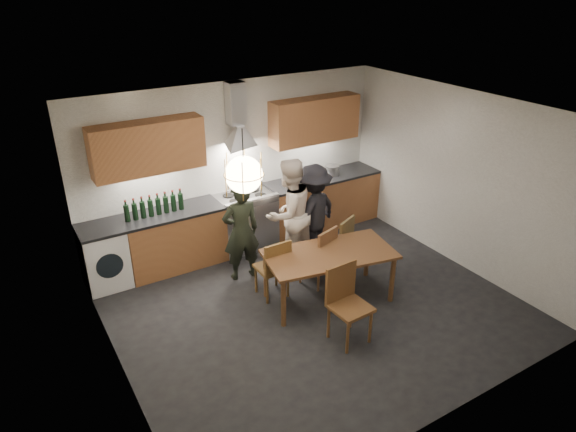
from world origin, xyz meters
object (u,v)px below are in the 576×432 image
person_mid (289,214)px  mixing_bowl (304,180)px  stock_pot (332,171)px  person_left (241,231)px  chair_front (346,298)px  person_right (313,212)px  chair_back_left (275,265)px  dining_table (329,258)px  wine_bottles (154,205)px

person_mid → mixing_bowl: (0.77, 0.78, 0.10)m
person_mid → stock_pot: 1.60m
person_left → stock_pot: 2.29m
chair_front → person_mid: size_ratio=0.58×
chair_front → person_left: (-0.44, 1.85, 0.19)m
stock_pot → person_left: bearing=-159.6°
person_mid → person_right: bearing=168.0°
chair_back_left → person_right: 1.28m
chair_back_left → mixing_bowl: mixing_bowl is taller
chair_front → person_left: size_ratio=0.65×
dining_table → person_right: person_right is taller
person_right → mixing_bowl: (0.34, 0.78, 0.19)m
person_mid → chair_back_left: bearing=34.3°
person_left → person_right: size_ratio=0.98×
person_mid → mixing_bowl: 1.10m
person_mid → mixing_bowl: size_ratio=5.01×
chair_front → person_mid: 1.88m
dining_table → mixing_bowl: size_ratio=5.45×
chair_front → wine_bottles: bearing=114.5°
chair_front → person_right: size_ratio=0.64×
person_mid → stock_pot: bearing=-161.3°
mixing_bowl → stock_pot: stock_pot is taller
chair_back_left → person_mid: size_ratio=0.52×
person_mid → chair_front: bearing=67.5°
chair_front → person_right: 1.99m
chair_back_left → person_mid: bearing=-133.2°
chair_back_left → mixing_bowl: (1.40, 1.46, 0.44)m
chair_front → person_right: person_right is taller
chair_back_left → chair_front: chair_front is taller
person_right → mixing_bowl: 0.87m
person_left → stock_pot: person_left is taller
person_left → wine_bottles: person_left is taller
person_left → person_mid: (0.77, -0.03, 0.10)m
person_mid → person_right: (0.43, 0.00, -0.08)m
dining_table → person_mid: person_mid is taller
chair_front → person_mid: bearing=76.8°
dining_table → person_mid: (0.03, 1.08, 0.21)m
mixing_bowl → person_right: bearing=-113.6°
dining_table → stock_pot: size_ratio=8.07×
stock_pot → mixing_bowl: bearing=-176.5°
chair_back_left → person_left: 0.75m
chair_front → stock_pot: (1.69, 2.65, 0.43)m
person_right → stock_pot: size_ratio=6.67×
dining_table → person_left: (-0.74, 1.10, 0.11)m
dining_table → stock_pot: bearing=64.4°
person_left → wine_bottles: 1.29m
dining_table → chair_front: (-0.29, -0.75, -0.08)m
wine_bottles → dining_table: bearing=-48.6°
chair_front → person_right: (0.76, 1.83, 0.20)m
chair_back_left → wine_bottles: size_ratio=1.02×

